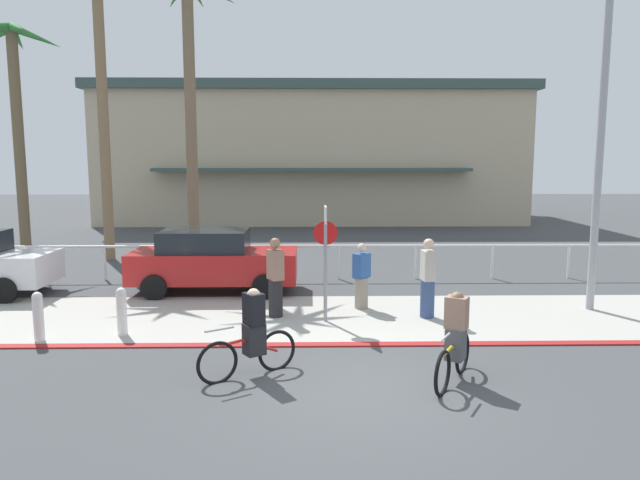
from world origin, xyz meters
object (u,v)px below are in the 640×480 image
at_px(cyclist_yellow_0, 455,340).
at_px(pedestrian_1, 361,279).
at_px(bollard_2, 122,311).
at_px(palm_tree_2, 188,47).
at_px(stop_sign_bike_lane, 325,247).
at_px(palm_tree_1, 100,45).
at_px(cyclist_red_1, 252,335).
at_px(pedestrian_0, 275,280).
at_px(pedestrian_2, 428,281).
at_px(car_red_1, 212,260).
at_px(bollard_1, 38,316).
at_px(streetlight_curb, 606,127).
at_px(palm_tree_0, 15,87).

bearing_deg(cyclist_yellow_0, pedestrian_1, 103.29).
relative_size(bollard_2, pedestrian_1, 0.63).
xyz_separation_m(palm_tree_2, cyclist_yellow_0, (6.14, -10.20, -6.37)).
height_order(stop_sign_bike_lane, pedestrian_1, stop_sign_bike_lane).
distance_m(palm_tree_1, cyclist_yellow_0, 16.44).
distance_m(palm_tree_2, pedestrian_1, 9.82).
relative_size(cyclist_red_1, pedestrian_0, 0.86).
height_order(cyclist_yellow_0, pedestrian_2, pedestrian_2).
distance_m(palm_tree_1, pedestrian_1, 12.78).
height_order(bollard_2, car_red_1, car_red_1).
distance_m(bollard_1, streetlight_curb, 12.75).
bearing_deg(bollard_2, cyclist_yellow_0, -22.73).
relative_size(palm_tree_0, pedestrian_0, 4.43).
bearing_deg(pedestrian_0, cyclist_red_1, -93.11).
xyz_separation_m(car_red_1, cyclist_yellow_0, (4.95, -6.51, -0.18)).
height_order(streetlight_curb, palm_tree_2, palm_tree_2).
distance_m(cyclist_yellow_0, pedestrian_2, 3.82).
height_order(bollard_2, cyclist_red_1, cyclist_red_1).
height_order(stop_sign_bike_lane, palm_tree_0, palm_tree_0).
bearing_deg(car_red_1, palm_tree_1, 130.72).
xyz_separation_m(palm_tree_1, cyclist_yellow_0, (9.42, -11.71, -6.68)).
bearing_deg(pedestrian_2, stop_sign_bike_lane, -173.14).
bearing_deg(palm_tree_0, palm_tree_1, 5.25).
relative_size(palm_tree_2, cyclist_yellow_0, 5.79).
bearing_deg(palm_tree_0, bollard_2, -55.40).
relative_size(palm_tree_2, cyclist_red_1, 5.96).
relative_size(car_red_1, pedestrian_1, 2.77).
bearing_deg(cyclist_yellow_0, pedestrian_0, 128.40).
relative_size(palm_tree_0, pedestrian_1, 5.09).
distance_m(stop_sign_bike_lane, streetlight_curb, 6.88).
height_order(streetlight_curb, car_red_1, streetlight_curb).
distance_m(streetlight_curb, palm_tree_2, 12.39).
bearing_deg(stop_sign_bike_lane, cyclist_red_1, -112.30).
distance_m(bollard_2, cyclist_yellow_0, 6.67).
height_order(stop_sign_bike_lane, car_red_1, stop_sign_bike_lane).
height_order(stop_sign_bike_lane, cyclist_yellow_0, stop_sign_bike_lane).
xyz_separation_m(bollard_1, car_red_1, (2.72, 4.30, 0.35)).
distance_m(stop_sign_bike_lane, pedestrian_0, 1.44).
relative_size(car_red_1, pedestrian_2, 2.43).
bearing_deg(cyclist_red_1, cyclist_yellow_0, -5.57).
bearing_deg(pedestrian_1, palm_tree_0, 148.68).
distance_m(car_red_1, pedestrian_2, 5.92).
height_order(bollard_2, pedestrian_0, pedestrian_0).
height_order(palm_tree_1, palm_tree_2, palm_tree_1).
height_order(bollard_1, pedestrian_1, pedestrian_1).
bearing_deg(pedestrian_2, streetlight_curb, 5.86).
distance_m(palm_tree_2, cyclist_yellow_0, 13.50).
height_order(stop_sign_bike_lane, bollard_1, stop_sign_bike_lane).
distance_m(cyclist_yellow_0, pedestrian_1, 4.77).
bearing_deg(stop_sign_bike_lane, palm_tree_0, 142.37).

